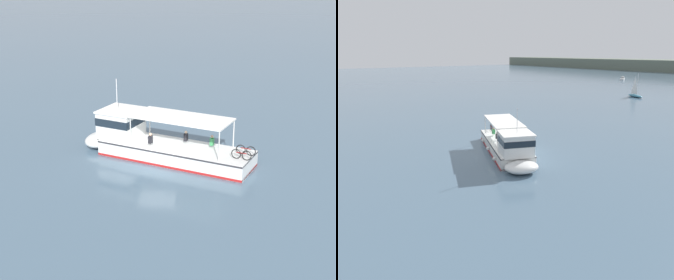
% 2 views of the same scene
% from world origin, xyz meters
% --- Properties ---
extents(ground_plane, '(400.00, 400.00, 0.00)m').
position_xyz_m(ground_plane, '(0.00, 0.00, 0.00)').
color(ground_plane, slate).
extents(ferry_main, '(12.97, 7.42, 5.32)m').
position_xyz_m(ferry_main, '(0.35, -1.79, 1.02)').
color(ferry_main, white).
rests_on(ferry_main, ground).
extents(motorboat_far_left, '(2.82, 3.79, 1.26)m').
position_xyz_m(motorboat_far_left, '(-48.59, 84.41, 0.54)').
color(motorboat_far_left, white).
rests_on(motorboat_far_left, ground).
extents(sailboat_near_port, '(4.98, 3.02, 5.40)m').
position_xyz_m(sailboat_near_port, '(-18.00, 46.57, 0.54)').
color(sailboat_near_port, teal).
rests_on(sailboat_near_port, ground).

